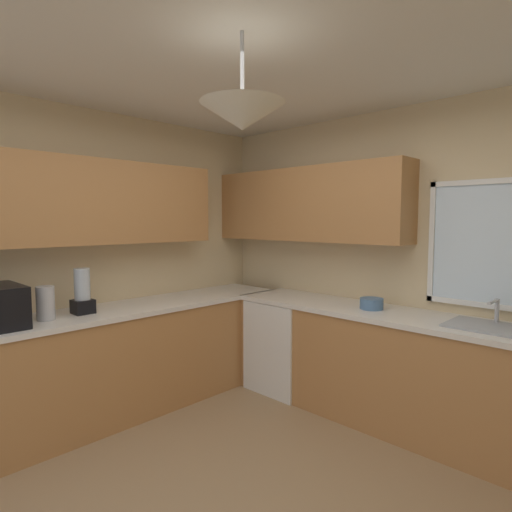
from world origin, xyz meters
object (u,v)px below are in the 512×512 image
(dishwasher, at_px, (286,344))
(kettle, at_px, (45,303))
(bowl, at_px, (372,304))
(sink_assembly, at_px, (490,326))
(blender_appliance, at_px, (82,293))

(dishwasher, bearing_deg, kettle, -107.71)
(bowl, bearing_deg, sink_assembly, 0.46)
(dishwasher, height_order, kettle, kettle)
(dishwasher, xyz_separation_m, kettle, (-0.64, -2.00, 0.61))
(sink_assembly, xyz_separation_m, bowl, (-0.89, -0.01, 0.03))
(kettle, distance_m, sink_assembly, 3.17)
(bowl, xyz_separation_m, blender_appliance, (-1.55, -1.75, 0.12))
(kettle, xyz_separation_m, bowl, (1.53, 2.03, -0.08))
(kettle, bearing_deg, sink_assembly, 40.04)
(dishwasher, distance_m, bowl, 1.04)
(kettle, relative_size, sink_assembly, 0.47)
(sink_assembly, bearing_deg, blender_appliance, -144.38)
(bowl, bearing_deg, blender_appliance, -131.66)
(dishwasher, height_order, bowl, bowl)
(bowl, bearing_deg, dishwasher, -178.08)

